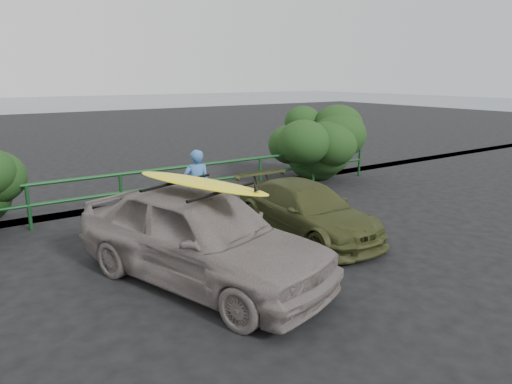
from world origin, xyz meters
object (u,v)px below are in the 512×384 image
(man, at_px, (197,186))
(guardrail, at_px, (161,188))
(sedan, at_px, (201,236))
(olive_vehicle, at_px, (306,210))
(surfboard, at_px, (199,183))

(man, bearing_deg, guardrail, -62.17)
(sedan, xyz_separation_m, olive_vehicle, (2.84, 0.78, -0.23))
(sedan, bearing_deg, olive_vehicle, -3.40)
(sedan, height_order, surfboard, surfboard)
(guardrail, bearing_deg, sedan, -104.30)
(sedan, relative_size, man, 2.76)
(olive_vehicle, xyz_separation_m, surfboard, (-2.84, -0.78, 1.10))
(guardrail, height_order, surfboard, surfboard)
(guardrail, bearing_deg, surfboard, -104.30)
(surfboard, bearing_deg, sedan, -18.68)
(guardrail, relative_size, olive_vehicle, 3.75)
(sedan, distance_m, man, 3.25)
(olive_vehicle, bearing_deg, man, 124.65)
(guardrail, distance_m, sedan, 4.44)
(olive_vehicle, distance_m, surfboard, 3.14)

